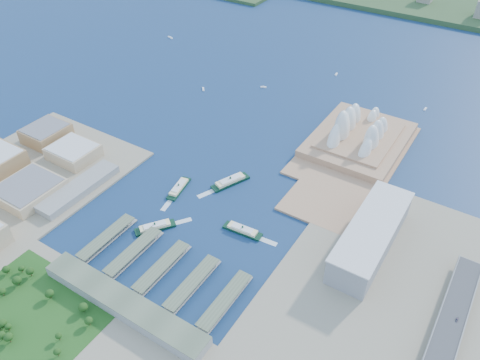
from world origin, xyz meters
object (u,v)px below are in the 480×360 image
Objects in this scene: ferry_a at (179,187)px; ferry_c at (155,226)px; toaster_building at (371,236)px; ferry_b at (230,180)px; ferry_d at (243,229)px; car_c at (457,320)px; opera_house at (361,126)px.

ferry_a is 77.81m from ferry_c.
ferry_c is at bearing -154.91° from toaster_building.
ferry_b reaches higher than ferry_d.
ferry_b is 319.79m from car_c.
ferry_b is at bearing 32.66° from ferry_a.
opera_house is 219.62m from toaster_building.
ferry_d is (63.94, -70.42, -0.61)m from ferry_b.
toaster_building is 123.79m from car_c.
ferry_c is at bearing -84.22° from ferry_a.
opera_house is 326.62m from car_c.
car_c is (247.16, -2.93, 10.91)m from ferry_d.
ferry_b is 126.43m from ferry_c.
opera_house is 3.64× the size of ferry_a.
ferry_c is 9.82× the size of car_c.
ferry_b reaches higher than ferry_a.
ferry_b is (-202.10, 14.86, -15.21)m from toaster_building.
opera_house is at bearing 81.60° from ferry_b.
ferry_d is at bearing -24.96° from ferry_b.
ferry_c is at bearing -114.59° from opera_house.
ferry_d is 9.78× the size of car_c.
opera_house is 3.22× the size of ferry_b.
ferry_b is 95.12m from ferry_d.
ferry_d is at bearing -21.59° from ferry_a.
car_c reaches higher than ferry_b.
car_c is at bearing -28.21° from toaster_building.
toaster_building reaches higher than ferry_b.
car_c is at bearing -135.94° from ferry_c.
toaster_building is 255.63m from ferry_c.
ferry_c reaches higher than ferry_d.
ferry_b is at bearing 175.79° from toaster_building.
ferry_a is 0.88× the size of ferry_b.
ferry_b is at bearing 38.09° from ferry_d.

